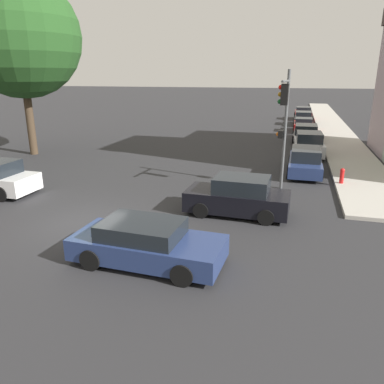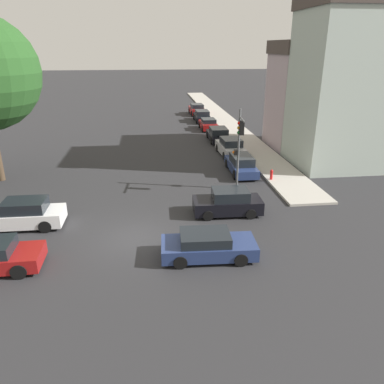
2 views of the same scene
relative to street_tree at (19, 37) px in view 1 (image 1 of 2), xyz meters
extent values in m
plane|color=#28282B|center=(10.15, -10.34, -7.63)|extent=(300.00, 300.00, 0.00)
cube|color=#ADA89E|center=(21.19, 22.61, -7.55)|extent=(3.13, 60.00, 0.16)
cylinder|color=#423323|center=(0.00, 0.00, -5.26)|extent=(0.52, 0.52, 4.73)
sphere|color=#234C1E|center=(0.00, 0.00, 0.01)|extent=(7.76, 7.76, 7.76)
cylinder|color=#515456|center=(17.04, -3.87, -4.85)|extent=(0.14, 0.14, 5.55)
cylinder|color=#515456|center=(16.94, -4.85, -2.58)|extent=(0.30, 1.98, 0.10)
cube|color=black|center=(16.94, -4.85, -3.13)|extent=(0.33, 0.33, 0.90)
sphere|color=red|center=(16.75, -4.83, -2.83)|extent=(0.20, 0.20, 0.20)
sphere|color=#99660F|center=(16.75, -4.83, -3.13)|extent=(0.20, 0.20, 0.20)
sphere|color=#0F511E|center=(16.75, -4.83, -3.43)|extent=(0.20, 0.20, 0.20)
cube|color=black|center=(16.86, -3.85, -4.99)|extent=(0.25, 0.37, 0.35)
sphere|color=orange|center=(16.72, -3.83, -4.99)|extent=(0.18, 0.18, 0.18)
cube|color=black|center=(15.50, -7.91, -7.07)|extent=(4.07, 1.91, 0.78)
cube|color=black|center=(15.66, -7.92, -6.39)|extent=(2.14, 1.63, 0.59)
cylinder|color=black|center=(14.23, -8.70, -7.32)|extent=(0.62, 0.24, 0.61)
cylinder|color=black|center=(14.29, -7.04, -7.32)|extent=(0.62, 0.24, 0.61)
cylinder|color=black|center=(16.72, -8.79, -7.32)|extent=(0.62, 0.24, 0.61)
cylinder|color=black|center=(16.78, -7.12, -7.32)|extent=(0.62, 0.24, 0.61)
cube|color=navy|center=(13.62, -12.65, -7.14)|extent=(4.51, 2.08, 0.64)
cube|color=black|center=(13.44, -12.64, -6.58)|extent=(2.38, 1.76, 0.47)
cylinder|color=black|center=(15.04, -11.82, -7.32)|extent=(0.64, 0.25, 0.63)
cylinder|color=black|center=(14.96, -13.60, -7.32)|extent=(0.64, 0.25, 0.63)
cylinder|color=black|center=(12.29, -11.70, -7.32)|extent=(0.64, 0.25, 0.63)
cylinder|color=black|center=(12.21, -13.47, -7.32)|extent=(0.64, 0.25, 0.63)
cylinder|color=black|center=(5.33, -9.14, -7.29)|extent=(0.69, 0.23, 0.69)
cylinder|color=black|center=(5.35, -7.42, -7.29)|extent=(0.69, 0.23, 0.69)
cube|color=navy|center=(18.17, -0.41, -7.13)|extent=(1.74, 4.76, 0.62)
cube|color=black|center=(18.17, -0.60, -6.50)|extent=(1.53, 2.48, 0.63)
cylinder|color=black|center=(17.37, 1.07, -7.28)|extent=(0.22, 0.70, 0.70)
cylinder|color=black|center=(18.99, 1.06, -7.28)|extent=(0.22, 0.70, 0.70)
cylinder|color=black|center=(17.36, -1.88, -7.28)|extent=(0.22, 0.70, 0.70)
cylinder|color=black|center=(18.98, -1.88, -7.28)|extent=(0.22, 0.70, 0.70)
cube|color=#B7B7BC|center=(18.45, 4.81, -7.06)|extent=(2.04, 4.55, 0.78)
cube|color=black|center=(18.46, 4.63, -6.36)|extent=(1.73, 2.39, 0.62)
cylinder|color=black|center=(17.52, 6.17, -7.30)|extent=(0.25, 0.68, 0.67)
cylinder|color=black|center=(19.27, 6.23, -7.30)|extent=(0.25, 0.68, 0.67)
cylinder|color=black|center=(17.63, 3.39, -7.30)|extent=(0.25, 0.68, 0.67)
cylinder|color=black|center=(19.38, 3.46, -7.30)|extent=(0.25, 0.68, 0.67)
cube|color=black|center=(18.35, 10.34, -7.14)|extent=(1.98, 4.70, 0.61)
cube|color=black|center=(18.35, 10.16, -6.53)|extent=(1.72, 2.45, 0.63)
cylinder|color=black|center=(17.46, 11.80, -7.30)|extent=(0.23, 0.67, 0.67)
cylinder|color=black|center=(19.28, 11.78, -7.30)|extent=(0.23, 0.67, 0.67)
cylinder|color=black|center=(17.43, 8.90, -7.30)|extent=(0.23, 0.67, 0.67)
cylinder|color=black|center=(19.24, 8.88, -7.30)|extent=(0.23, 0.67, 0.67)
cube|color=maroon|center=(18.21, 16.12, -7.10)|extent=(1.81, 3.96, 0.68)
cube|color=black|center=(18.21, 15.96, -6.53)|extent=(1.58, 2.07, 0.46)
cylinder|color=black|center=(17.37, 17.33, -7.28)|extent=(0.23, 0.71, 0.71)
cylinder|color=black|center=(19.02, 17.35, -7.28)|extent=(0.23, 0.71, 0.71)
cylinder|color=black|center=(17.39, 14.89, -7.28)|extent=(0.23, 0.71, 0.71)
cylinder|color=black|center=(19.05, 14.90, -7.28)|extent=(0.23, 0.71, 0.71)
cube|color=black|center=(18.22, 21.40, -7.12)|extent=(1.86, 4.77, 0.66)
cube|color=black|center=(18.22, 21.21, -6.47)|extent=(1.63, 2.48, 0.62)
cylinder|color=black|center=(17.36, 22.88, -7.30)|extent=(0.22, 0.67, 0.67)
cylinder|color=black|center=(19.10, 22.87, -7.30)|extent=(0.22, 0.67, 0.67)
cylinder|color=black|center=(17.35, 19.92, -7.30)|extent=(0.22, 0.67, 0.67)
cylinder|color=black|center=(19.09, 19.92, -7.30)|extent=(0.22, 0.67, 0.67)
cube|color=maroon|center=(18.23, 26.74, -7.04)|extent=(2.03, 4.30, 0.79)
cube|color=black|center=(18.24, 26.57, -6.37)|extent=(1.74, 2.26, 0.56)
cylinder|color=black|center=(17.30, 28.02, -7.27)|extent=(0.24, 0.72, 0.71)
cylinder|color=black|center=(19.07, 28.08, -7.27)|extent=(0.24, 0.72, 0.71)
cylinder|color=black|center=(17.39, 25.40, -7.27)|extent=(0.24, 0.72, 0.71)
cylinder|color=black|center=(19.16, 25.46, -7.27)|extent=(0.24, 0.72, 0.71)
cylinder|color=red|center=(19.91, -2.68, -7.26)|extent=(0.20, 0.20, 0.75)
sphere|color=red|center=(19.91, -2.68, -6.82)|extent=(0.22, 0.22, 0.22)
camera|label=1|loc=(17.51, -21.90, -2.30)|focal=35.00mm
camera|label=2|loc=(11.02, -27.88, 1.72)|focal=35.00mm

